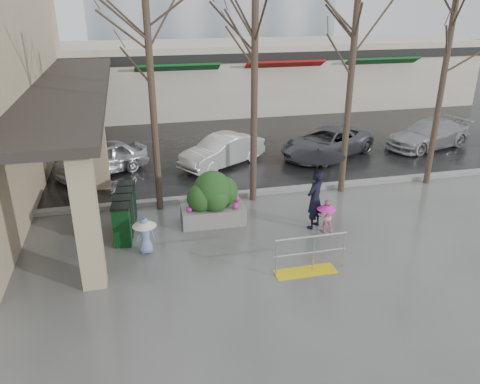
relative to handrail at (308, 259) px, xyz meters
name	(u,v)px	position (x,y,z in m)	size (l,w,h in m)	color
ground	(245,255)	(-1.36, 1.20, -0.38)	(120.00, 120.00, 0.00)	#51514F
street_asphalt	(168,98)	(-1.36, 23.20, -0.37)	(120.00, 36.00, 0.01)	black
curb	(217,196)	(-1.36, 5.20, -0.30)	(120.00, 0.30, 0.15)	gray
canopy_slab	(69,80)	(-6.16, 9.20, 3.25)	(2.80, 18.00, 0.25)	#2D2823
pillar_front	(87,220)	(-5.26, 0.70, 1.37)	(0.55, 0.55, 3.50)	tan
pillar_back	(98,142)	(-5.26, 7.20, 1.37)	(0.55, 0.55, 3.50)	tan
storefront_row	(205,76)	(0.64, 19.17, 1.64)	(34.00, 6.74, 4.00)	beige
handrail	(308,259)	(0.00, 0.00, 0.00)	(1.90, 0.50, 1.03)	yellow
tree_west	(149,50)	(-3.36, 4.80, 4.71)	(3.20, 3.20, 6.80)	#382B21
tree_midwest	(255,42)	(-0.16, 4.80, 4.86)	(3.20, 3.20, 7.00)	#382B21
tree_mideast	(353,52)	(3.14, 4.80, 4.48)	(3.20, 3.20, 6.50)	#382B21
tree_east	(451,33)	(6.64, 4.80, 5.01)	(3.20, 3.20, 7.20)	#382B21
woman	(316,179)	(1.08, 2.34, 1.21)	(1.60, 1.60, 2.51)	black
child_pink	(326,214)	(1.32, 1.99, 0.20)	(0.58, 0.58, 1.01)	pink
child_blue	(145,232)	(-3.96, 1.95, 0.26)	(0.66, 0.66, 1.05)	#6887B9
planter	(213,198)	(-1.83, 3.37, 0.43)	(1.97, 1.15, 1.69)	gray
news_boxes	(125,212)	(-4.47, 3.42, 0.24)	(0.73, 2.23, 1.22)	#0D3A16
car_a	(101,158)	(-5.34, 8.71, 0.25)	(1.49, 3.70, 1.26)	#B4B4B9
car_b	(222,151)	(-0.48, 8.56, 0.25)	(1.33, 3.82, 1.26)	white
car_c	(327,142)	(4.24, 8.69, 0.25)	(2.09, 4.53, 1.26)	#53555A
car_d	(428,134)	(9.32, 8.78, 0.25)	(1.77, 4.34, 1.26)	#A4A4A9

